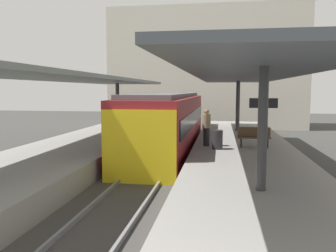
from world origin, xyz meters
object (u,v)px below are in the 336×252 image
object	(u,v)px
platform_bench	(254,137)
platform_sign	(263,116)
commuter_train	(169,123)
litter_bin	(217,140)
passenger_near_bench	(207,127)

from	to	relation	value
platform_bench	platform_sign	world-z (taller)	platform_sign
platform_sign	commuter_train	bearing A→B (deg)	122.05
platform_bench	litter_bin	world-z (taller)	platform_bench
commuter_train	platform_bench	size ratio (longest dim) A/B	9.66
commuter_train	platform_sign	distance (m)	7.88
passenger_near_bench	commuter_train	bearing A→B (deg)	125.90
platform_bench	passenger_near_bench	bearing A→B (deg)	178.86
commuter_train	platform_sign	bearing A→B (deg)	-57.95
commuter_train	litter_bin	distance (m)	4.61
platform_bench	litter_bin	distance (m)	1.71
commuter_train	platform_sign	world-z (taller)	commuter_train
commuter_train	platform_bench	distance (m)	5.21
commuter_train	litter_bin	world-z (taller)	commuter_train
platform_sign	platform_bench	bearing A→B (deg)	88.86
platform_bench	litter_bin	size ratio (longest dim) A/B	1.75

